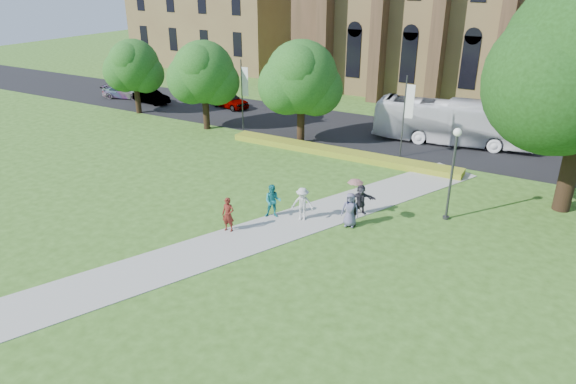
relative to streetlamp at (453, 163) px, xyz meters
The scene contains 21 objects.
ground 10.46m from the streetlamp, 139.09° to the right, with size 160.00×160.00×0.00m, color #365C1B.
road 15.79m from the streetlamp, 119.05° to the left, with size 160.00×10.00×0.02m, color black.
footpath 9.86m from the streetlamp, 143.75° to the right, with size 3.20×30.00×0.04m, color #B2B2A8.
flower_hedge 12.02m from the streetlamp, 144.81° to the left, with size 18.00×1.40×0.45m, color gold.
streetlamp is the anchor object (origin of this frame).
street_tree_0 23.77m from the streetlamp, 161.57° to the left, with size 5.20×5.20×7.50m.
street_tree_1 15.81m from the streetlamp, 149.35° to the left, with size 5.60×5.60×8.05m.
street_tree_2 32.65m from the streetlamp, 164.90° to the left, with size 4.80×4.80×6.95m.
banner_pole_0 10.23m from the streetlamp, 121.76° to the left, with size 0.70×0.10×6.00m.
banner_pole_1 21.25m from the streetlamp, 155.83° to the left, with size 0.70×0.10×6.00m.
tour_coach 14.25m from the streetlamp, 102.22° to the left, with size 2.88×12.30×3.43m, color silver.
car_0 29.05m from the streetlamp, 150.00° to the left, with size 1.80×4.48×1.53m, color gray.
car_1 35.26m from the streetlamp, 160.12° to the left, with size 1.45×4.15×1.37m, color gray.
car_2 39.40m from the streetlamp, 161.78° to the left, with size 1.85×4.56×1.32m, color gray.
pedestrian_0 12.28m from the streetlamp, 143.46° to the right, with size 0.68×0.45×1.87m, color maroon.
pedestrian_1 9.93m from the streetlamp, 151.54° to the right, with size 0.93×0.73×1.92m, color teal.
pedestrian_2 8.36m from the streetlamp, 149.22° to the right, with size 1.23×0.70×1.90m, color #BABABA.
pedestrian_3 5.93m from the streetlamp, 142.13° to the right, with size 0.91×0.38×1.56m, color black.
pedestrian_4 6.03m from the streetlamp, 140.95° to the right, with size 0.93×0.61×1.91m, color slate.
pedestrian_5 5.32m from the streetlamp, 157.30° to the right, with size 1.64×0.52×1.77m, color #28272F.
parasol 5.46m from the streetlamp, 140.57° to the right, with size 0.81×0.81×0.72m, color tan.
Camera 1 is at (12.45, -20.18, 12.83)m, focal length 32.00 mm.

